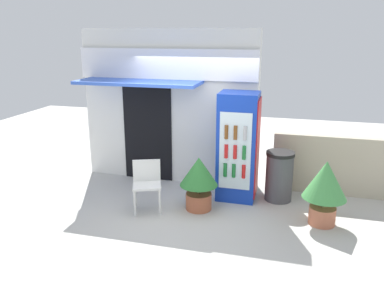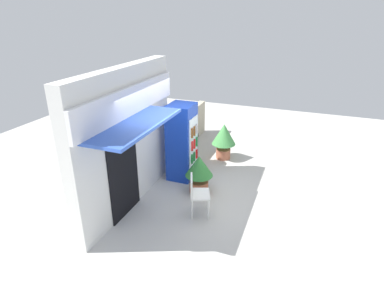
{
  "view_description": "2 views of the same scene",
  "coord_description": "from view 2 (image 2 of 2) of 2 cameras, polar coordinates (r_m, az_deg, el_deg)",
  "views": [
    {
      "loc": [
        1.77,
        -5.85,
        2.96
      ],
      "look_at": [
        0.14,
        0.21,
        1.14
      ],
      "focal_mm": 36.55,
      "sensor_mm": 36.0,
      "label": 1
    },
    {
      "loc": [
        -5.87,
        -2.04,
        3.99
      ],
      "look_at": [
        0.26,
        0.32,
        1.22
      ],
      "focal_mm": 29.57,
      "sensor_mm": 36.0,
      "label": 2
    }
  ],
  "objects": [
    {
      "name": "potted_plant_near_shop",
      "position": [
        7.37,
        1.29,
        -4.78
      ],
      "size": [
        0.65,
        0.65,
        0.93
      ],
      "color": "#AD5B3D",
      "rests_on": "ground"
    },
    {
      "name": "plastic_chair",
      "position": [
        6.63,
        0.84,
        -8.66
      ],
      "size": [
        0.58,
        0.53,
        0.86
      ],
      "color": "silver",
      "rests_on": "ground"
    },
    {
      "name": "trash_bin",
      "position": [
        8.76,
        -0.46,
        -0.93
      ],
      "size": [
        0.5,
        0.5,
        0.91
      ],
      "color": "#47474C",
      "rests_on": "ground"
    },
    {
      "name": "storefront_building",
      "position": [
        6.7,
        -11.74,
        1.07
      ],
      "size": [
        3.51,
        1.09,
        3.01
      ],
      "color": "silver",
      "rests_on": "ground"
    },
    {
      "name": "stone_boundary_wall",
      "position": [
        9.98,
        -0.82,
        2.76
      ],
      "size": [
        2.79,
        0.2,
        1.12
      ],
      "primitive_type": "cube",
      "color": "#B7AD93",
      "rests_on": "ground"
    },
    {
      "name": "potted_plant_curbside",
      "position": [
        9.09,
        5.77,
        1.25
      ],
      "size": [
        0.68,
        0.68,
        1.05
      ],
      "color": "#BC6B4C",
      "rests_on": "ground"
    },
    {
      "name": "ground",
      "position": [
        7.39,
        1.62,
        -9.83
      ],
      "size": [
        16.0,
        16.0,
        0.0
      ],
      "primitive_type": "plane",
      "color": "beige"
    },
    {
      "name": "drink_cooler",
      "position": [
        7.89,
        -1.79,
        0.37
      ],
      "size": [
        0.7,
        0.67,
        1.95
      ],
      "color": "#1438B2",
      "rests_on": "ground"
    }
  ]
}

